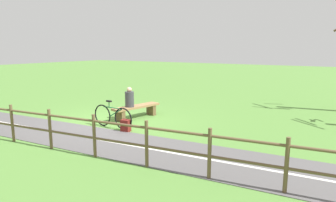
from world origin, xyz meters
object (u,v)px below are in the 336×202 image
Objects in this scene: bench at (136,109)px; backpack at (126,126)px; bicycle at (113,116)px; person_seated at (130,98)px.

backpack is (1.64, 0.83, -0.15)m from bench.
backpack is at bearing -6.63° from bicycle.
bicycle is 4.37× the size of backpack.
person_seated reaches higher than backpack.
backpack is at bearing 47.64° from person_seated.
bench is at bearing 180.00° from person_seated.
person_seated is (0.31, -0.07, 0.46)m from bench.
person_seated is 1.32m from bicycle.
person_seated is at bearing 103.70° from bicycle.
person_seated is 1.73m from backpack.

